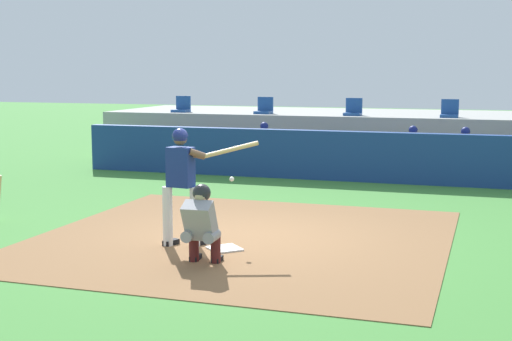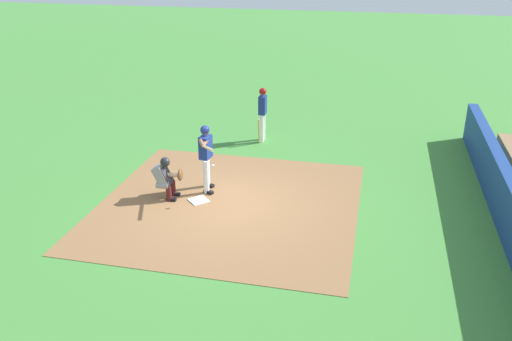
# 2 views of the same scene
# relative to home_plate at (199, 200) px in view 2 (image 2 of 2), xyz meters

# --- Properties ---
(ground_plane) EXTENTS (80.00, 80.00, 0.00)m
(ground_plane) POSITION_rel_home_plate_xyz_m (0.00, 0.80, -0.02)
(ground_plane) COLOR #428438
(dirt_infield) EXTENTS (6.40, 6.40, 0.01)m
(dirt_infield) POSITION_rel_home_plate_xyz_m (0.00, 0.80, -0.02)
(dirt_infield) COLOR olive
(dirt_infield) RESTS_ON ground
(home_plate) EXTENTS (0.62, 0.62, 0.02)m
(home_plate) POSITION_rel_home_plate_xyz_m (0.00, 0.00, 0.00)
(home_plate) COLOR white
(home_plate) RESTS_ON dirt_infield
(batter_at_plate) EXTENTS (1.36, 0.69, 1.80)m
(batter_at_plate) POSITION_rel_home_plate_xyz_m (-0.67, 0.02, 1.01)
(batter_at_plate) COLOR silver
(batter_at_plate) RESTS_ON ground
(catcher_crouched) EXTENTS (0.49, 1.61, 1.13)m
(catcher_crouched) POSITION_rel_home_plate_xyz_m (-0.02, -0.84, 0.59)
(catcher_crouched) COLOR gray
(catcher_crouched) RESTS_ON ground
(on_deck_batter) EXTENTS (0.58, 0.23, 1.79)m
(on_deck_batter) POSITION_rel_home_plate_xyz_m (-4.73, 0.63, 1.00)
(on_deck_batter) COLOR silver
(on_deck_batter) RESTS_ON ground
(dugout_wall) EXTENTS (13.00, 0.30, 1.20)m
(dugout_wall) POSITION_rel_home_plate_xyz_m (0.00, 7.30, 0.58)
(dugout_wall) COLOR navy
(dugout_wall) RESTS_ON ground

